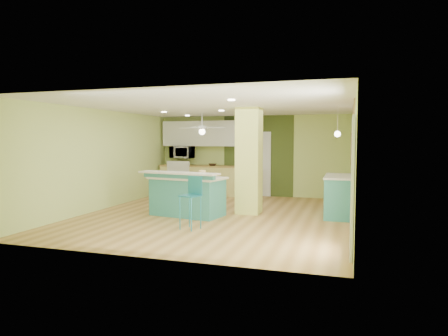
{
  "coord_description": "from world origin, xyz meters",
  "views": [
    {
      "loc": [
        2.91,
        -8.68,
        1.74
      ],
      "look_at": [
        0.06,
        0.4,
        1.07
      ],
      "focal_mm": 32.0,
      "sensor_mm": 36.0,
      "label": 1
    }
  ],
  "objects_px": {
    "bar_stool": "(192,194)",
    "canister": "(202,174)",
    "peninsula": "(187,195)",
    "fruit_bowl": "(212,165)",
    "side_counter": "(338,196)"
  },
  "relations": [
    {
      "from": "peninsula",
      "to": "canister",
      "type": "relative_size",
      "value": 11.82
    },
    {
      "from": "side_counter",
      "to": "fruit_bowl",
      "type": "distance_m",
      "value": 4.56
    },
    {
      "from": "bar_stool",
      "to": "fruit_bowl",
      "type": "distance_m",
      "value": 4.74
    },
    {
      "from": "side_counter",
      "to": "canister",
      "type": "distance_m",
      "value": 3.17
    },
    {
      "from": "fruit_bowl",
      "to": "bar_stool",
      "type": "bearing_deg",
      "value": -75.68
    },
    {
      "from": "peninsula",
      "to": "canister",
      "type": "bearing_deg",
      "value": 32.28
    },
    {
      "from": "fruit_bowl",
      "to": "side_counter",
      "type": "bearing_deg",
      "value": -31.31
    },
    {
      "from": "side_counter",
      "to": "canister",
      "type": "bearing_deg",
      "value": -164.37
    },
    {
      "from": "bar_stool",
      "to": "canister",
      "type": "bearing_deg",
      "value": 120.49
    },
    {
      "from": "peninsula",
      "to": "side_counter",
      "type": "height_order",
      "value": "peninsula"
    },
    {
      "from": "peninsula",
      "to": "canister",
      "type": "distance_m",
      "value": 0.6
    },
    {
      "from": "fruit_bowl",
      "to": "peninsula",
      "type": "bearing_deg",
      "value": -80.89
    },
    {
      "from": "canister",
      "to": "side_counter",
      "type": "bearing_deg",
      "value": 15.63
    },
    {
      "from": "peninsula",
      "to": "bar_stool",
      "type": "bearing_deg",
      "value": -53.51
    },
    {
      "from": "fruit_bowl",
      "to": "canister",
      "type": "distance_m",
      "value": 3.31
    }
  ]
}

